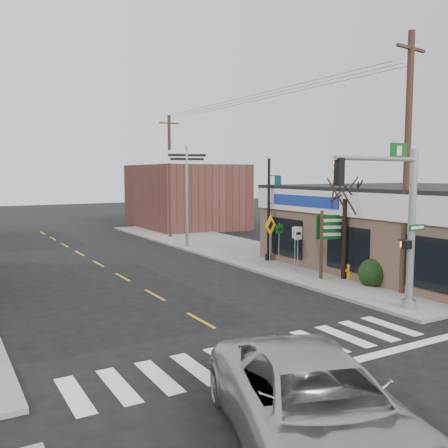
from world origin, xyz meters
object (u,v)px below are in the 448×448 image
fire_hydrant (349,271)px  dance_center_sign (187,171)px  suv (316,407)px  guide_sign (334,234)px  traffic_signal_pole (399,212)px  lamp_post (270,199)px  utility_pole_far (170,175)px  bare_tree (346,184)px  utility_pole_near (407,162)px

fire_hydrant → dance_center_sign: (-2.00, 12.54, 4.50)m
suv → guide_sign: bearing=64.9°
traffic_signal_pole → lamp_post: 10.68m
suv → traffic_signal_pole: (8.13, 5.32, 2.70)m
suv → fire_hydrant: (10.42, 9.94, -0.34)m
lamp_post → traffic_signal_pole: bearing=-93.0°
suv → utility_pole_far: 29.72m
traffic_signal_pole → dance_center_sign: dance_center_sign is taller
traffic_signal_pole → bare_tree: bearing=59.0°
dance_center_sign → lamp_post: bearing=-61.4°
lamp_post → bare_tree: 5.73m
lamp_post → utility_pole_far: bearing=100.8°
suv → guide_sign: guide_sign is taller
guide_sign → lamp_post: 5.38m
lamp_post → dance_center_sign: 7.07m
utility_pole_far → guide_sign: bearing=-87.8°
fire_hydrant → dance_center_sign: size_ratio=0.11×
fire_hydrant → bare_tree: bare_tree is taller
bare_tree → traffic_signal_pole: bearing=-114.0°
fire_hydrant → lamp_post: 6.58m
guide_sign → bare_tree: 2.33m
fire_hydrant → lamp_post: bearing=92.3°
fire_hydrant → utility_pole_far: 18.42m
utility_pole_near → guide_sign: bearing=88.9°
traffic_signal_pole → guide_sign: (1.96, 5.29, -1.45)m
suv → guide_sign: 14.70m
lamp_post → dance_center_sign: dance_center_sign is taller
bare_tree → utility_pole_near: bearing=-87.1°
suv → utility_pole_far: (9.62, 27.85, 3.89)m
dance_center_sign → utility_pole_near: bearing=-68.8°
dance_center_sign → bare_tree: dance_center_sign is taller
suv → utility_pole_far: bearing=89.5°
dance_center_sign → utility_pole_near: 15.62m
dance_center_sign → bare_tree: bearing=-67.6°
dance_center_sign → utility_pole_far: utility_pole_far is taller
guide_sign → utility_pole_far: (-0.47, 17.24, 2.63)m
traffic_signal_pole → utility_pole_far: bearing=79.3°
suv → guide_sign: size_ratio=1.99×
guide_sign → dance_center_sign: size_ratio=0.48×
fire_hydrant → utility_pole_near: size_ratio=0.07×
dance_center_sign → fire_hydrant: bearing=-67.2°
suv → utility_pole_near: 13.34m
suv → dance_center_sign: size_ratio=0.95×
utility_pole_far → utility_pole_near: bearing=-87.1°
traffic_signal_pole → utility_pole_far: size_ratio=0.64×
utility_pole_near → utility_pole_far: (-0.82, 20.86, -0.59)m
bare_tree → utility_pole_near: size_ratio=0.53×
suv → bare_tree: 14.87m
fire_hydrant → traffic_signal_pole: bearing=-116.4°
guide_sign → utility_pole_far: bearing=112.9°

